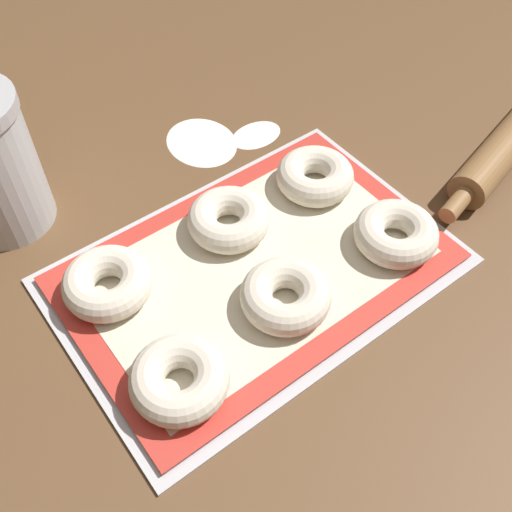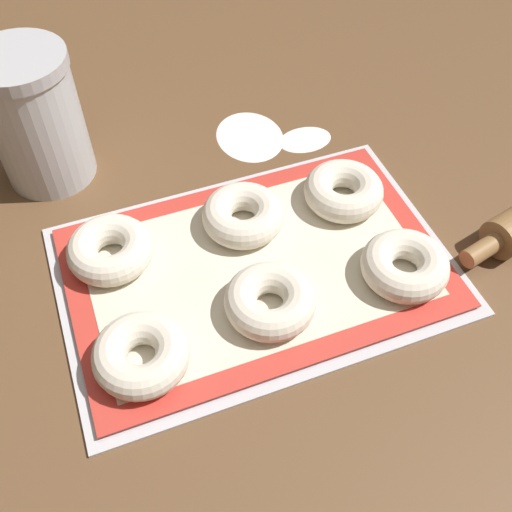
# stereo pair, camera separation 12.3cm
# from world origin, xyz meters

# --- Properties ---
(ground_plane) EXTENTS (2.80, 2.80, 0.00)m
(ground_plane) POSITION_xyz_m (0.00, 0.00, 0.00)
(ground_plane) COLOR brown
(baking_tray) EXTENTS (0.46, 0.31, 0.01)m
(baking_tray) POSITION_xyz_m (0.02, 0.01, 0.00)
(baking_tray) COLOR silver
(baking_tray) RESTS_ON ground_plane
(baking_mat) EXTENTS (0.43, 0.28, 0.00)m
(baking_mat) POSITION_xyz_m (0.02, 0.01, 0.01)
(baking_mat) COLOR red
(baking_mat) RESTS_ON baking_tray
(bagel_front_left) EXTENTS (0.10, 0.10, 0.04)m
(bagel_front_left) POSITION_xyz_m (-0.14, -0.07, 0.03)
(bagel_front_left) COLOR silver
(bagel_front_left) RESTS_ON baking_mat
(bagel_front_center) EXTENTS (0.10, 0.10, 0.04)m
(bagel_front_center) POSITION_xyz_m (0.01, -0.05, 0.03)
(bagel_front_center) COLOR silver
(bagel_front_center) RESTS_ON baking_mat
(bagel_front_right) EXTENTS (0.10, 0.10, 0.04)m
(bagel_front_right) POSITION_xyz_m (0.17, -0.06, 0.03)
(bagel_front_right) COLOR silver
(bagel_front_right) RESTS_ON baking_mat
(bagel_back_left) EXTENTS (0.10, 0.10, 0.04)m
(bagel_back_left) POSITION_xyz_m (-0.14, 0.08, 0.03)
(bagel_back_left) COLOR silver
(bagel_back_left) RESTS_ON baking_mat
(bagel_back_center) EXTENTS (0.10, 0.10, 0.04)m
(bagel_back_center) POSITION_xyz_m (0.02, 0.08, 0.03)
(bagel_back_center) COLOR silver
(bagel_back_center) RESTS_ON baking_mat
(bagel_back_right) EXTENTS (0.10, 0.10, 0.04)m
(bagel_back_right) POSITION_xyz_m (0.16, 0.07, 0.03)
(bagel_back_right) COLOR silver
(bagel_back_right) RESTS_ON baking_mat
(flour_canister) EXTENTS (0.12, 0.12, 0.18)m
(flour_canister) POSITION_xyz_m (-0.18, 0.27, 0.09)
(flour_canister) COLOR silver
(flour_canister) RESTS_ON ground_plane
(flour_patch_near) EXTENTS (0.10, 0.11, 0.00)m
(flour_patch_near) POSITION_xyz_m (0.09, 0.24, 0.00)
(flour_patch_near) COLOR white
(flour_patch_near) RESTS_ON ground_plane
(flour_patch_far) EXTENTS (0.08, 0.05, 0.00)m
(flour_patch_far) POSITION_xyz_m (0.17, 0.21, 0.00)
(flour_patch_far) COLOR white
(flour_patch_far) RESTS_ON ground_plane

